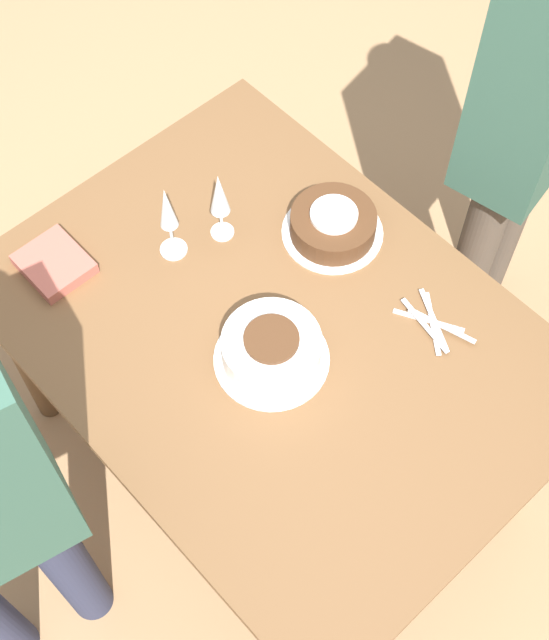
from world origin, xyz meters
The scene contains 9 objects.
ground_plane centered at (0.00, 0.00, 0.00)m, with size 12.00×12.00×0.00m, color #A87F56.
dining_table centered at (0.00, 0.00, 0.62)m, with size 1.31×0.97×0.73m.
cake_center_white centered at (-0.05, 0.06, 0.78)m, with size 0.26×0.26×0.10m.
cake_front_chocolate centered at (0.11, -0.29, 0.77)m, with size 0.25×0.25×0.08m.
wine_glass_near centered at (0.34, 0.03, 0.88)m, with size 0.07×0.07×0.23m.
wine_glass_far centered at (0.29, -0.10, 0.88)m, with size 0.06×0.06×0.22m.
fork_pile centered at (-0.23, -0.28, 0.74)m, with size 0.20×0.11×0.01m.
napkin_stack centered at (0.49, 0.27, 0.75)m, with size 0.16×0.14×0.03m.
person_cutting centered at (-0.05, -0.82, 0.93)m, with size 0.29×0.43×1.55m.
Camera 1 is at (-0.76, 0.70, 2.51)m, focal length 50.00 mm.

